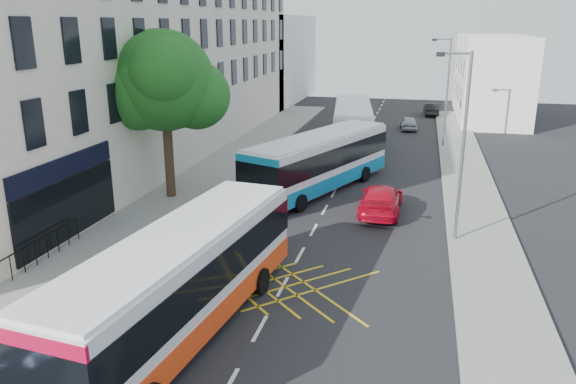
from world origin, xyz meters
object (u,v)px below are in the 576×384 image
Objects in this scene: street_tree at (164,82)px; lamp_far at (446,87)px; distant_car_dark at (431,109)px; parked_car_silver at (185,235)px; distant_car_grey at (354,109)px; distant_car_silver at (409,123)px; bus_near at (180,281)px; red_hatchback at (381,199)px; bus_mid at (319,161)px; bus_far at (353,124)px; lamp_near at (461,138)px.

lamp_far is at bearing 49.19° from street_tree.
parked_car_silver is at bearing 71.03° from distant_car_dark.
distant_car_grey is at bearing 78.42° from street_tree.
distant_car_dark is (2.00, 8.84, 0.03)m from distant_car_silver.
bus_near is 2.40× the size of red_hatchback.
bus_mid is (-7.13, -13.60, -2.92)m from lamp_far.
bus_mid is at bearing -99.36° from bus_far.
bus_mid is at bearing 24.38° from street_tree.
bus_far is 2.60× the size of distant_car_grey.
bus_near is 37.04m from distant_car_silver.
bus_mid is 3.30× the size of distant_car_silver.
distant_car_silver is 0.92× the size of distant_car_dark.
bus_near is (-8.49, -29.66, -2.90)m from lamp_far.
bus_far reaches higher than red_hatchback.
red_hatchback is at bearing -101.37° from lamp_far.
lamp_far is at bearing 88.42° from distant_car_dark.
distant_car_dark is at bearing 91.12° from lamp_near.
red_hatchback is at bearing -79.37° from distant_car_grey.
street_tree reaches higher than bus_mid.
lamp_near reaches higher than bus_near.
distant_car_dark is at bearing 92.53° from lamp_far.
bus_far reaches higher than distant_car_dark.
street_tree reaches higher than bus_far.
street_tree reaches higher than lamp_near.
bus_near is 3.07× the size of parked_car_silver.
lamp_far is 26.26m from parked_car_silver.
lamp_far is at bearing -57.31° from distant_car_grey.
street_tree is 36.09m from distant_car_dark.
street_tree is 22.57m from lamp_far.
parked_car_silver is 1.10× the size of distant_car_silver.
lamp_near is 1.00× the size of lamp_far.
distant_car_grey is 7.95m from distant_car_dark.
lamp_near is at bearing -19.83° from bus_mid.
parked_car_silver is (-2.60, 6.20, -1.08)m from bus_near.
distant_car_grey is 1.22× the size of distant_car_dark.
lamp_far is 16.60m from distant_car_grey.
lamp_near is 1.72× the size of distant_car_grey.
bus_near reaches higher than bus_mid.
distant_car_grey is (-8.40, 13.75, -3.97)m from lamp_far.
lamp_far reaches higher than red_hatchback.
bus_near is 2.54× the size of distant_car_grey.
red_hatchback is at bearing 75.10° from bus_near.
bus_far reaches higher than bus_mid.
lamp_near reaches higher than distant_car_silver.
red_hatchback is (-3.37, -16.79, -3.90)m from lamp_far.
street_tree is at bearing 1.63° from red_hatchback.
bus_mid is 21.00m from distant_car_silver.
bus_far is 9.40m from distant_car_silver.
lamp_near reaches higher than bus_mid.
lamp_near is at bearing -11.40° from street_tree.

